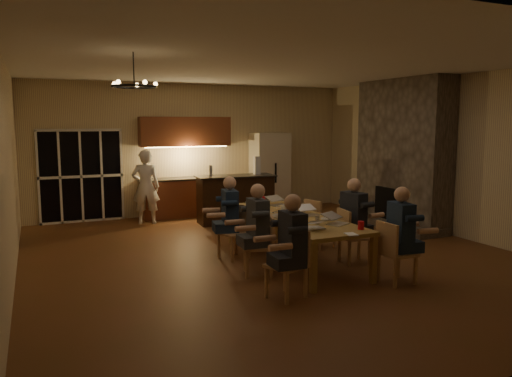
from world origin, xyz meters
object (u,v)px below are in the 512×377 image
object	(u,v)px
laptop_a	(313,221)
mug_mid	(283,208)
chandelier	(134,86)
mug_back	(251,207)
dining_table	(292,238)
mug_front	(304,219)
chair_left_mid	(258,246)
chair_right_far	(321,223)
chair_right_mid	(355,236)
chair_left_near	(286,265)
bar_bottle	(211,171)
laptop_e	(254,201)
bar_blender	(257,165)
can_cola	(250,201)
bar_island	(236,199)
person_left_far	(230,217)
person_left_mid	(258,230)
redcup_far	(263,199)
standing_person	(146,187)
laptop_c	(277,210)
laptop_b	(338,217)
can_right	(303,208)
chair_left_far	(234,232)
person_right_near	(400,235)
person_right_mid	(353,220)
plate_near	(329,219)
laptop_f	(278,199)
redcup_mid	(261,211)
plate_left	(307,228)
laptop_d	(309,209)
can_silver	(317,220)
redcup_near	(361,225)

from	to	relation	value
laptop_a	mug_mid	xyz separation A→B (m)	(0.28, 1.47, -0.06)
chandelier	mug_back	size ratio (longest dim) A/B	6.03
dining_table	mug_front	bearing A→B (deg)	-96.56
chair_left_mid	dining_table	bearing A→B (deg)	138.37
laptop_a	chair_right_far	bearing A→B (deg)	-125.10
chair_right_mid	chair_right_far	distance (m)	1.10
chair_left_near	bar_bottle	world-z (taller)	bar_bottle
laptop_e	bar_blender	world-z (taller)	bar_blender
chair_left_near	can_cola	bearing A→B (deg)	145.79
chair_right_far	mug_back	world-z (taller)	chair_right_far
bar_island	person_left_far	distance (m)	2.96
person_left_mid	redcup_far	world-z (taller)	person_left_mid
standing_person	laptop_c	xyz separation A→B (m)	(1.33, -3.93, 0.03)
chandelier	laptop_b	xyz separation A→B (m)	(2.85, -0.62, -1.89)
chair_right_mid	bar_blender	xyz separation A→B (m)	(0.00, 3.88, 0.84)
dining_table	chandelier	size ratio (longest dim) A/B	5.22
chair_left_mid	can_right	size ratio (longest dim) A/B	7.42
chair_left_far	mug_back	distance (m)	0.60
person_right_near	laptop_b	bearing A→B (deg)	47.80
person_right_mid	bar_bottle	size ratio (longest dim) A/B	5.75
mug_front	plate_near	distance (m)	0.45
chair_left_near	mug_back	distance (m)	2.37
mug_back	redcup_far	xyz separation A→B (m)	(0.53, 0.68, 0.01)
laptop_f	bar_blender	xyz separation A→B (m)	(0.61, 2.32, 0.42)
bar_island	chair_left_far	size ratio (longest dim) A/B	2.00
bar_blender	redcup_mid	bearing A→B (deg)	-110.31
mug_front	redcup_far	size ratio (longest dim) A/B	0.83
laptop_c	plate_left	size ratio (longest dim) A/B	1.15
can_right	standing_person	bearing A→B (deg)	117.11
mug_mid	redcup_far	distance (m)	0.96
mug_front	dining_table	bearing A→B (deg)	83.44
laptop_d	plate_near	world-z (taller)	laptop_d
person_left_far	mug_mid	world-z (taller)	person_left_far
can_right	laptop_b	bearing A→B (deg)	-92.34
chair_right_far	dining_table	bearing A→B (deg)	111.01
laptop_d	can_silver	distance (m)	0.69
can_silver	bar_bottle	size ratio (longest dim) A/B	0.50
bar_island	can_right	size ratio (longest dim) A/B	14.84
chandelier	plate_left	bearing A→B (deg)	-16.62
chair_left_near	standing_person	size ratio (longest dim) A/B	0.53
bar_island	laptop_b	bearing A→B (deg)	-87.16
chair_right_mid	laptop_f	size ratio (longest dim) A/B	2.78
mug_mid	can_silver	xyz separation A→B (m)	(-0.05, -1.22, 0.01)
chair_left_near	plate_left	distance (m)	0.92
person_right_near	plate_left	size ratio (longest dim) A/B	4.94
chair_right_far	laptop_d	world-z (taller)	laptop_d
can_silver	laptop_a	bearing A→B (deg)	-132.71
laptop_e	redcup_near	world-z (taller)	laptop_e
person_right_mid	redcup_far	size ratio (longest dim) A/B	11.50
person_right_mid	plate_left	xyz separation A→B (m)	(-1.15, -0.48, 0.07)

